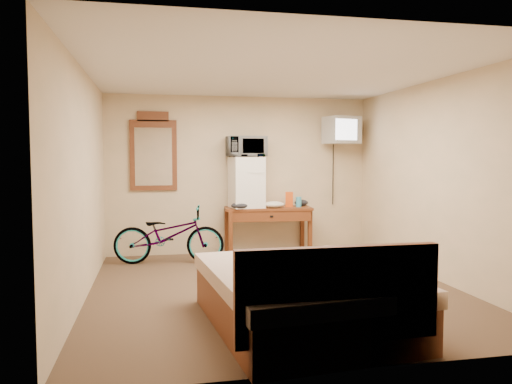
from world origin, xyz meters
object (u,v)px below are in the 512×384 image
desk (268,215)px  microwave (246,147)px  blue_cup (299,202)px  bed (302,296)px  wall_mirror (153,152)px  mini_fridge (246,182)px  bicycle (169,235)px  crt_television (341,130)px

desk → microwave: size_ratio=2.39×
desk → microwave: bearing=171.6°
blue_cup → bed: bearing=-105.9°
wall_mirror → bed: bearing=-70.4°
mini_fridge → bed: 3.53m
blue_cup → bed: blue_cup is taller
desk → bicycle: (-1.56, -0.36, -0.22)m
mini_fridge → crt_television: 1.76m
crt_television → wall_mirror: (-2.97, 0.25, -0.36)m
desk → bed: bearing=-97.9°
crt_television → bicycle: bearing=-172.2°
microwave → blue_cup: size_ratio=3.69×
bed → mini_fridge: bearing=88.0°
microwave → wall_mirror: bearing=167.0°
blue_cup → bicycle: 2.12m
blue_cup → crt_television: bearing=2.4°
mini_fridge → crt_television: crt_television is taller
wall_mirror → mini_fridge: bearing=-8.9°
desk → mini_fridge: (-0.34, 0.05, 0.51)m
wall_mirror → bicycle: wall_mirror is taller
mini_fridge → desk: bearing=-8.4°
bicycle → bed: 3.21m
bicycle → wall_mirror: bearing=25.2°
blue_cup → crt_television: crt_television is taller
mini_fridge → crt_television: size_ratio=1.23×
microwave → crt_television: crt_television is taller
desk → crt_television: 1.80m
mini_fridge → bed: mini_fridge is taller
crt_television → wall_mirror: size_ratio=0.53×
desk → wall_mirror: bearing=171.2°
desk → bicycle: bicycle is taller
desk → mini_fridge: bearing=171.6°
desk → bicycle: bearing=-167.0°
wall_mirror → crt_television: bearing=-4.8°
desk → bed: bed is taller
desk → crt_television: bearing=1.0°
crt_television → wall_mirror: bearing=175.2°
crt_television → bicycle: size_ratio=0.41×
mini_fridge → wall_mirror: (-1.42, 0.22, 0.47)m
blue_cup → bicycle: blue_cup is taller
microwave → mini_fridge: bearing=-127.8°
desk → mini_fridge: 0.62m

